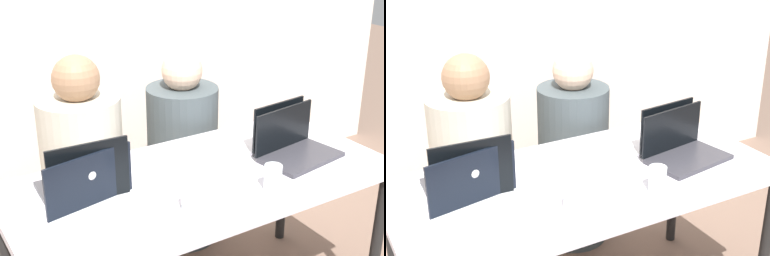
{
  "view_description": "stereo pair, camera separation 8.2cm",
  "coord_description": "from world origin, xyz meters",
  "views": [
    {
      "loc": [
        -1.03,
        -1.61,
        1.71
      ],
      "look_at": [
        0.0,
        0.07,
        0.9
      ],
      "focal_mm": 50.0,
      "sensor_mm": 36.0,
      "label": 1
    },
    {
      "loc": [
        -0.96,
        -1.65,
        1.71
      ],
      "look_at": [
        0.0,
        0.07,
        0.9
      ],
      "focal_mm": 50.0,
      "sensor_mm": 36.0,
      "label": 2
    }
  ],
  "objects": [
    {
      "name": "laptop_front_left",
      "position": [
        -0.46,
        -0.09,
        0.77
      ],
      "size": [
        0.38,
        0.28,
        0.21
      ],
      "rotation": [
        0.0,
        0.0,
        0.2
      ],
      "color": "silver",
      "rests_on": "desk"
    },
    {
      "name": "back_wall",
      "position": [
        0.0,
        1.19,
        1.19
      ],
      "size": [
        4.5,
        0.1,
        2.38
      ],
      "primitive_type": "cube",
      "color": "silver",
      "rests_on": "ground"
    },
    {
      "name": "desk",
      "position": [
        0.0,
        0.0,
        0.65
      ],
      "size": [
        1.56,
        0.74,
        0.72
      ],
      "color": "silver",
      "rests_on": "ground"
    },
    {
      "name": "water_glass_right",
      "position": [
        0.17,
        -0.24,
        0.76
      ],
      "size": [
        0.07,
        0.07,
        0.1
      ],
      "color": "silver",
      "rests_on": "desk"
    },
    {
      "name": "person_on_left",
      "position": [
        -0.28,
        0.62,
        0.5
      ],
      "size": [
        0.45,
        0.45,
        1.12
      ],
      "rotation": [
        0.0,
        0.0,
        2.97
      ],
      "color": "#BDB6A3",
      "rests_on": "ground"
    },
    {
      "name": "laptop_front_right",
      "position": [
        0.44,
        -0.06,
        0.77
      ],
      "size": [
        0.37,
        0.26,
        0.2
      ],
      "rotation": [
        0.0,
        0.0,
        0.15
      ],
      "color": "#343339",
      "rests_on": "desk"
    },
    {
      "name": "water_glass_left",
      "position": [
        -0.17,
        -0.21,
        0.76
      ],
      "size": [
        0.07,
        0.07,
        0.09
      ],
      "color": "silver",
      "rests_on": "desk"
    },
    {
      "name": "laptop_back_left",
      "position": [
        -0.46,
        0.09,
        0.77
      ],
      "size": [
        0.31,
        0.29,
        0.24
      ],
      "rotation": [
        0.0,
        0.0,
        3.1
      ],
      "color": "#343337",
      "rests_on": "desk"
    },
    {
      "name": "laptop_back_right",
      "position": [
        0.42,
        0.12,
        0.77
      ],
      "size": [
        0.32,
        0.27,
        0.22
      ],
      "rotation": [
        0.0,
        0.0,
        3.25
      ],
      "color": "silver",
      "rests_on": "desk"
    },
    {
      "name": "person_on_right",
      "position": [
        0.28,
        0.62,
        0.47
      ],
      "size": [
        0.37,
        0.37,
        1.07
      ],
      "rotation": [
        0.0,
        0.0,
        3.14
      ],
      "color": "#414A4E",
      "rests_on": "ground"
    }
  ]
}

